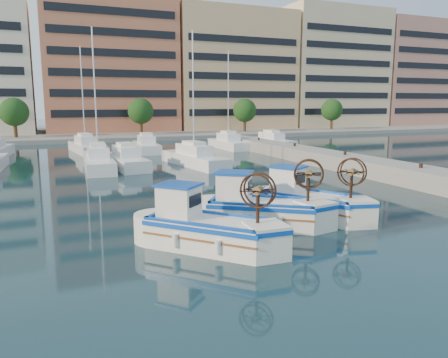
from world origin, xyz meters
TOP-DOWN VIEW (x-y plane):
  - ground at (0.00, 0.00)m, footprint 300.00×300.00m
  - quay at (13.00, 8.00)m, footprint 3.00×60.00m
  - waterfront at (9.23, 65.04)m, footprint 180.00×40.00m
  - yacht_marina at (-4.08, 27.59)m, footprint 38.52×23.78m
  - fishing_boat_a at (-4.56, -0.67)m, footprint 4.63×4.77m
  - fishing_boat_b at (-1.31, 1.30)m, footprint 5.01×4.35m
  - fishing_boat_c at (1.54, 1.78)m, footprint 4.08×5.02m

SIDE VIEW (x-z plane):
  - ground at x=0.00m, z-range 0.00..0.00m
  - yacht_marina at x=-4.08m, z-range -5.22..6.28m
  - quay at x=13.00m, z-range 0.00..1.20m
  - fishing_boat_c at x=1.54m, z-range -0.68..2.36m
  - fishing_boat_a at x=-4.56m, z-range -0.68..2.37m
  - fishing_boat_b at x=-1.31m, z-range -0.69..2.39m
  - waterfront at x=9.23m, z-range -1.70..23.90m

